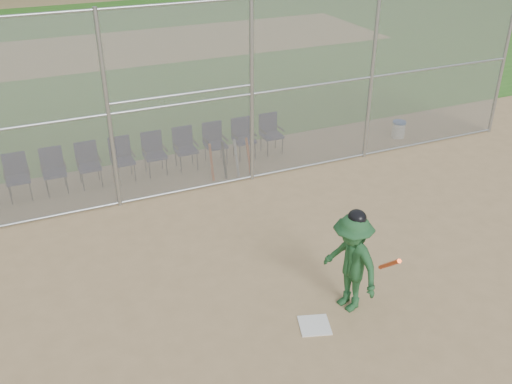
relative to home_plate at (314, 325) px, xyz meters
name	(u,v)px	position (x,y,z in m)	size (l,w,h in m)	color
ground	(323,328)	(0.09, -0.10, -0.01)	(100.00, 100.00, 0.00)	tan
grass_strip	(102,50)	(0.09, 17.90, 0.00)	(100.00, 100.00, 0.00)	#2E631D
dirt_patch_far	(102,50)	(0.09, 17.90, 0.00)	(24.00, 24.00, 0.00)	tan
backstop_fence	(207,97)	(0.09, 4.90, 2.06)	(16.09, 0.09, 4.00)	gray
home_plate	(314,325)	(0.00, 0.00, 0.00)	(0.46, 0.46, 0.02)	white
batter_at_plate	(351,262)	(0.70, 0.20, 0.83)	(0.93, 1.32, 1.74)	#205129
water_cooler	(399,129)	(5.59, 5.57, 0.21)	(0.35, 0.35, 0.44)	white
spare_bats	(230,159)	(0.70, 5.24, 0.41)	(0.96, 0.33, 0.84)	#D84C14
chair_1	(18,178)	(-3.76, 6.03, 0.47)	(0.54, 0.52, 0.96)	#0E1136
chair_2	(54,172)	(-3.03, 6.03, 0.47)	(0.54, 0.52, 0.96)	#0E1136
chair_3	(89,166)	(-2.30, 6.03, 0.47)	(0.54, 0.52, 0.96)	#0E1136
chair_4	(123,160)	(-1.56, 6.03, 0.47)	(0.54, 0.52, 0.96)	#0E1136
chair_5	(155,155)	(-0.83, 6.03, 0.47)	(0.54, 0.52, 0.96)	#0E1136
chair_6	(186,149)	(-0.09, 6.03, 0.47)	(0.54, 0.52, 0.96)	#0E1136
chair_7	(216,144)	(0.64, 6.03, 0.47)	(0.54, 0.52, 0.96)	#0E1136
chair_8	(244,139)	(1.38, 6.03, 0.47)	(0.54, 0.52, 0.96)	#0E1136
chair_9	(272,135)	(2.11, 6.03, 0.47)	(0.54, 0.52, 0.96)	#0E1136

